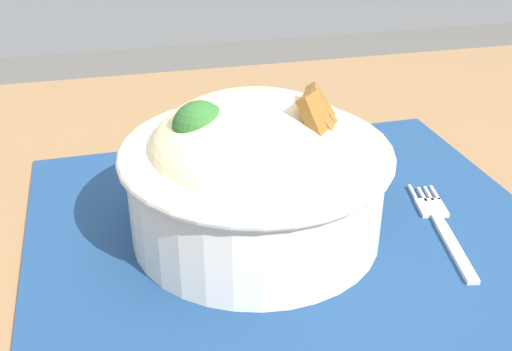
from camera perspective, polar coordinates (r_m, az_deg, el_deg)
The scene contains 4 objects.
table at distance 0.54m, azimuth 0.26°, elevation -10.17°, with size 1.39×0.78×0.74m.
placemat at distance 0.49m, azimuth 3.24°, elevation -5.25°, with size 0.40×0.36×0.00m, color navy.
bowl at distance 0.46m, azimuth -0.03°, elevation 0.42°, with size 0.20×0.20×0.12m.
fork at distance 0.51m, azimuth 16.60°, elevation -4.27°, with size 0.04×0.14×0.00m.
Camera 1 is at (-0.10, -0.41, 1.01)m, focal length 43.50 mm.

